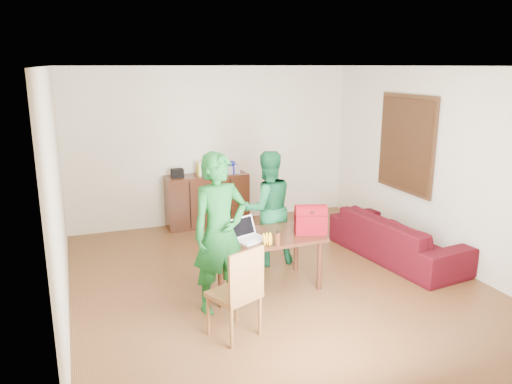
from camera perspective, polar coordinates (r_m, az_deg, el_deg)
name	(u,v)px	position (r m, az deg, el deg)	size (l,w,h in m)	color
room	(271,180)	(6.29, 1.75, 1.39)	(5.20, 5.70, 2.90)	#422810
table	(262,242)	(6.17, 0.66, -5.77)	(1.46, 0.84, 0.67)	black
chair	(235,310)	(5.23, -2.40, -13.32)	(0.58, 0.57, 0.98)	brown
person_near	(220,233)	(5.56, -4.16, -4.69)	(0.66, 0.43, 1.81)	#12511C
person_far	(267,208)	(6.87, 1.28, -1.85)	(0.78, 0.60, 1.60)	#145B31
laptop	(252,237)	(5.99, -0.51, -5.12)	(0.43, 0.37, 0.25)	white
bananas	(267,243)	(5.84, 1.32, -5.82)	(0.16, 0.10, 0.06)	gold
bottle	(278,238)	(5.81, 2.48, -5.32)	(0.06, 0.06, 0.17)	#552413
red_bag	(310,222)	(6.25, 6.25, -3.42)	(0.39, 0.23, 0.29)	maroon
sofa	(397,237)	(7.46, 15.78, -5.02)	(2.13, 0.83, 0.62)	#400810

